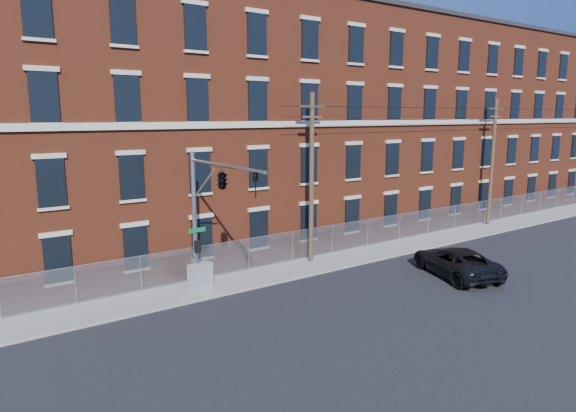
# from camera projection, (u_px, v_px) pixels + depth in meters

# --- Properties ---
(ground) EXTENTS (140.00, 140.00, 0.00)m
(ground) POSITION_uv_depth(u_px,v_px,m) (348.00, 296.00, 24.77)
(ground) COLOR black
(ground) RESTS_ON ground
(sidewalk) EXTENTS (65.00, 3.00, 0.12)m
(sidewalk) POSITION_uv_depth(u_px,v_px,m) (428.00, 240.00, 35.54)
(sidewalk) COLOR gray
(sidewalk) RESTS_ON ground
(mill_building) EXTENTS (55.30, 14.32, 16.30)m
(mill_building) POSITION_uv_depth(u_px,v_px,m) (346.00, 123.00, 41.30)
(mill_building) COLOR maroon
(mill_building) RESTS_ON ground
(chain_link_fence) EXTENTS (59.06, 0.06, 1.85)m
(chain_link_fence) POSITION_uv_depth(u_px,v_px,m) (414.00, 224.00, 36.41)
(chain_link_fence) COLOR #A5A8AD
(chain_link_fence) RESTS_ON ground
(traffic_signal_mast) EXTENTS (0.90, 6.75, 7.00)m
(traffic_signal_mast) POSITION_uv_depth(u_px,v_px,m) (215.00, 194.00, 22.19)
(traffic_signal_mast) COLOR #9EA0A5
(traffic_signal_mast) RESTS_ON ground
(utility_pole_near) EXTENTS (1.80, 0.28, 10.00)m
(utility_pole_near) POSITION_uv_depth(u_px,v_px,m) (312.00, 175.00, 29.46)
(utility_pole_near) COLOR #4E3927
(utility_pole_near) RESTS_ON ground
(utility_pole_mid) EXTENTS (1.80, 0.28, 10.00)m
(utility_pole_mid) POSITION_uv_depth(u_px,v_px,m) (492.00, 160.00, 39.58)
(utility_pole_mid) COLOR #4E3927
(utility_pole_mid) RESTS_ON ground
(overhead_wires) EXTENTS (40.00, 0.62, 0.62)m
(overhead_wires) POSITION_uv_depth(u_px,v_px,m) (496.00, 111.00, 38.91)
(overhead_wires) COLOR black
(overhead_wires) RESTS_ON ground
(pickup_truck) EXTENTS (4.30, 6.29, 1.60)m
(pickup_truck) POSITION_uv_depth(u_px,v_px,m) (456.00, 262.00, 27.86)
(pickup_truck) COLOR black
(pickup_truck) RESTS_ON ground
(utility_cabinet) EXTENTS (1.25, 0.79, 1.45)m
(utility_cabinet) POSITION_uv_depth(u_px,v_px,m) (200.00, 278.00, 24.98)
(utility_cabinet) COLOR gray
(utility_cabinet) RESTS_ON sidewalk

